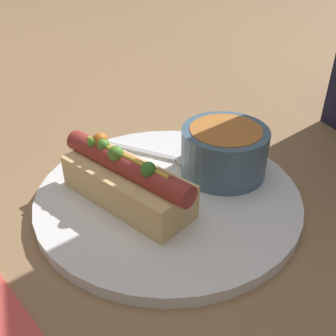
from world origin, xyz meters
The scene contains 5 objects.
ground_plane centered at (0.00, 0.00, 0.00)m, with size 4.00×4.00×0.00m, color #93704C.
dinner_plate centered at (0.00, 0.00, 0.01)m, with size 0.30×0.30×0.01m.
hot_dog centered at (0.00, -0.05, 0.04)m, with size 0.16×0.12×0.07m.
soup_bowl centered at (-0.01, 0.08, 0.05)m, with size 0.10×0.10×0.06m.
spoon centered at (-0.06, 0.03, 0.02)m, with size 0.12×0.12×0.01m.
Camera 1 is at (0.34, -0.13, 0.28)m, focal length 42.00 mm.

